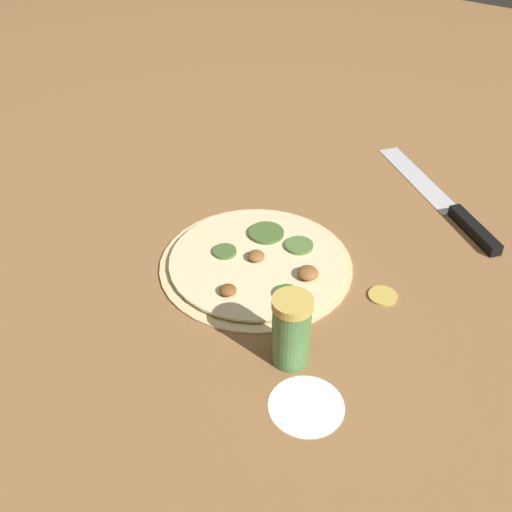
% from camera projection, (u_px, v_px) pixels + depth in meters
% --- Properties ---
extents(ground_plane, '(3.00, 3.00, 0.00)m').
position_uv_depth(ground_plane, '(256.00, 265.00, 0.89)').
color(ground_plane, olive).
extents(pizza, '(0.29, 0.29, 0.03)m').
position_uv_depth(pizza, '(257.00, 262.00, 0.89)').
color(pizza, beige).
rests_on(pizza, ground_plane).
extents(knife, '(0.30, 0.24, 0.02)m').
position_uv_depth(knife, '(453.00, 211.00, 0.99)').
color(knife, silver).
rests_on(knife, ground_plane).
extents(spice_jar, '(0.05, 0.05, 0.10)m').
position_uv_depth(spice_jar, '(291.00, 330.00, 0.72)').
color(spice_jar, '#4C7F42').
rests_on(spice_jar, ground_plane).
extents(loose_cap, '(0.04, 0.04, 0.01)m').
position_uv_depth(loose_cap, '(383.00, 295.00, 0.83)').
color(loose_cap, gold).
rests_on(loose_cap, ground_plane).
extents(flour_patch, '(0.09, 0.09, 0.00)m').
position_uv_depth(flour_patch, '(306.00, 406.00, 0.69)').
color(flour_patch, white).
rests_on(flour_patch, ground_plane).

